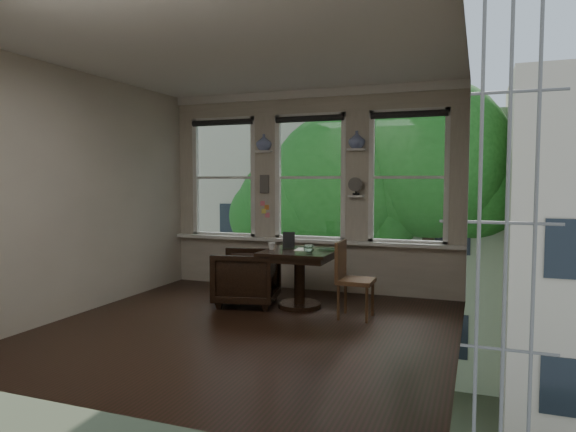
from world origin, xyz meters
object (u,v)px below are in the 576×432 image
at_px(armchair_left, 246,277).
at_px(laptop, 329,250).
at_px(mug, 272,246).
at_px(table, 300,279).
at_px(side_chair_right, 356,280).

distance_m(armchair_left, laptop, 1.17).
bearing_deg(laptop, mug, -170.88).
bearing_deg(mug, table, 8.02).
distance_m(side_chair_right, laptop, 0.63).
xyz_separation_m(table, laptop, (0.37, 0.08, 0.39)).
bearing_deg(mug, laptop, 10.02).
distance_m(laptop, mug, 0.75).
bearing_deg(mug, side_chair_right, -9.70).
xyz_separation_m(armchair_left, laptop, (1.08, 0.18, 0.39)).
xyz_separation_m(side_chair_right, laptop, (-0.44, 0.33, 0.30)).
height_order(side_chair_right, mug, side_chair_right).
height_order(laptop, mug, mug).
bearing_deg(table, mug, -171.98).
xyz_separation_m(table, side_chair_right, (0.81, -0.25, 0.09)).
bearing_deg(side_chair_right, mug, 80.44).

